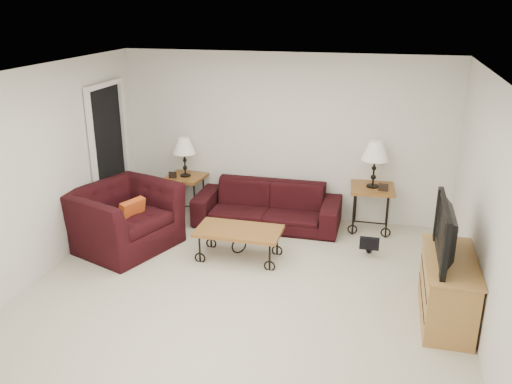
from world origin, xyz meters
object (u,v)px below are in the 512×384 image
Objects in this scene: sofa at (267,205)px; armchair at (124,218)px; side_table_right at (371,208)px; tv_stand at (447,289)px; backpack at (370,236)px; side_table_left at (186,194)px; lamp_left at (185,157)px; coffee_table at (239,244)px; lamp_right at (374,164)px; television at (453,232)px.

armchair is at bearing -145.34° from sofa.
side_table_right is 0.58× the size of tv_stand.
backpack is at bearing -87.99° from side_table_right.
side_table_left is 4.32m from tv_stand.
lamp_left is 0.56× the size of coffee_table.
backpack is (3.26, 0.57, -0.17)m from armchair.
backpack is (2.89, -0.80, -0.67)m from lamp_left.
armchair reaches higher than tv_stand.
side_table_right is at bearing 0.00° from lamp_right.
television is 1.78m from backpack.
lamp_right is (0.00, 0.00, 0.67)m from side_table_right.
lamp_right is 0.64× the size of television.
backpack is at bearing -15.45° from lamp_left.
lamp_right is at bearing 0.00° from side_table_right.
television reaches higher than sofa.
backpack is (2.89, -0.80, -0.05)m from side_table_left.
sofa is 4.28× the size of backpack.
tv_stand reaches higher than side_table_left.
backpack is at bearing 18.50° from coffee_table.
side_table_right is 2.92m from lamp_left.
side_table_right is at bearing -0.00° from side_table_left.
side_table_right is 1.00× the size of lamp_right.
tv_stand reaches higher than backpack.
television is (2.48, -0.83, 0.79)m from coffee_table.
television is at bearing -80.37° from armchair.
side_table_left is at bearing 0.00° from lamp_left.
lamp_right reaches higher than side_table_right.
armchair is 4.20m from television.
sofa is at bearing -7.59° from side_table_left.
lamp_right reaches higher than backpack.
side_table_left is at bearing 172.41° from sofa.
tv_stand is at bearing -40.08° from sofa.
backpack is (0.03, -0.80, -0.75)m from lamp_right.
backpack is (-0.84, 1.38, -0.10)m from tv_stand.
armchair is at bearing 168.82° from tv_stand.
television reaches higher than armchair.
lamp_left is 0.59× the size of television.
side_table_left is at bearing 149.67° from tv_stand.
tv_stand reaches higher than side_table_right.
television reaches higher than side_table_left.
tv_stand is 1.12× the size of television.
side_table_left is 0.91× the size of side_table_right.
sofa is 3.11m from tv_stand.
tv_stand is (3.73, -2.18, -0.57)m from lamp_left.
tv_stand is at bearing -18.45° from coffee_table.
tv_stand is (4.11, -0.81, -0.07)m from armchair.
side_table_left is at bearing 132.48° from coffee_table.
lamp_right is (2.86, -0.00, 0.09)m from lamp_left.
lamp_left reaches higher than sofa.
lamp_left reaches higher than side_table_right.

